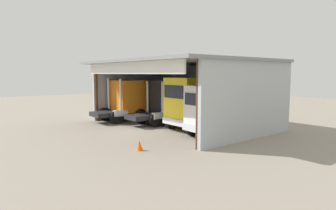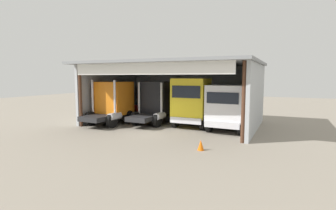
% 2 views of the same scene
% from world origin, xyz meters
% --- Properties ---
extents(ground_plane, '(80.00, 80.00, 0.00)m').
position_xyz_m(ground_plane, '(0.00, 0.00, 0.00)').
color(ground_plane, gray).
rests_on(ground_plane, ground).
extents(workshop_shed, '(13.62, 9.99, 5.06)m').
position_xyz_m(workshop_shed, '(0.00, 5.10, 3.53)').
color(workshop_shed, '#ADB2B7').
rests_on(workshop_shed, ground).
extents(truck_orange_center_right_bay, '(2.72, 4.57, 3.67)m').
position_xyz_m(truck_orange_center_right_bay, '(-4.67, 2.14, 1.86)').
color(truck_orange_center_right_bay, orange).
rests_on(truck_orange_center_right_bay, ground).
extents(truck_black_left_bay, '(2.51, 4.84, 3.53)m').
position_xyz_m(truck_black_left_bay, '(-1.52, 3.92, 1.83)').
color(truck_black_left_bay, black).
rests_on(truck_black_left_bay, ground).
extents(truck_yellow_yard_outside, '(2.73, 5.01, 3.80)m').
position_xyz_m(truck_yellow_yard_outside, '(1.85, 3.59, 1.97)').
color(truck_yellow_yard_outside, yellow).
rests_on(truck_yellow_yard_outside, ground).
extents(truck_white_center_bay, '(2.74, 4.49, 3.34)m').
position_xyz_m(truck_white_center_bay, '(4.71, 2.96, 1.77)').
color(truck_white_center_bay, white).
rests_on(truck_white_center_bay, ground).
extents(oil_drum, '(0.58, 0.58, 0.89)m').
position_xyz_m(oil_drum, '(-4.58, 7.67, 0.45)').
color(oil_drum, '#197233').
rests_on(oil_drum, ground).
extents(tool_cart, '(0.90, 0.60, 1.00)m').
position_xyz_m(tool_cart, '(-5.62, 7.72, 0.50)').
color(tool_cart, red).
rests_on(tool_cart, ground).
extents(traffic_cone, '(0.36, 0.36, 0.56)m').
position_xyz_m(traffic_cone, '(4.50, -2.45, 0.28)').
color(traffic_cone, orange).
rests_on(traffic_cone, ground).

